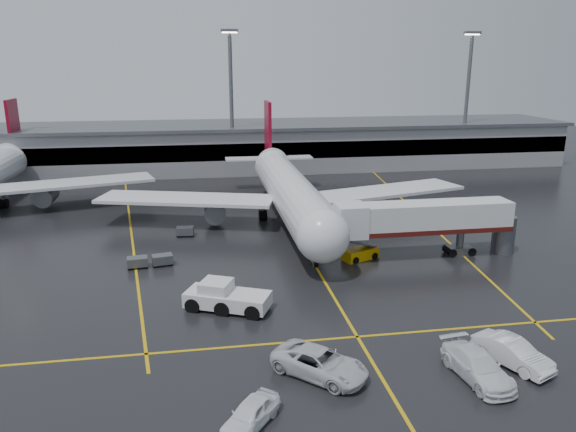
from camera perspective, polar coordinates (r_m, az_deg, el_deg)
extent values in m
plane|color=black|center=(62.20, 1.52, -2.97)|extent=(220.00, 220.00, 0.00)
cube|color=gold|center=(62.20, 1.52, -2.96)|extent=(0.25, 90.00, 0.02)
cube|color=gold|center=(42.52, 7.23, -12.37)|extent=(60.00, 0.25, 0.02)
cube|color=gold|center=(71.25, -16.06, -1.14)|extent=(9.99, 69.35, 0.02)
cube|color=gold|center=(76.51, 13.44, 0.19)|extent=(7.57, 69.64, 0.02)
cube|color=gray|center=(107.62, -3.31, 7.19)|extent=(120.00, 18.00, 8.00)
cube|color=black|center=(98.90, -2.76, 6.74)|extent=(120.00, 0.40, 3.00)
cube|color=#595B60|center=(107.07, -3.35, 9.47)|extent=(122.00, 19.00, 0.60)
cylinder|color=#595B60|center=(100.31, -5.91, 11.40)|extent=(0.70, 0.70, 25.00)
cube|color=#595B60|center=(100.17, -6.12, 18.66)|extent=(3.00, 1.20, 0.50)
cube|color=#FFE5B2|center=(100.15, -6.12, 18.49)|extent=(2.60, 0.90, 0.20)
cylinder|color=#595B60|center=(112.45, 18.10, 11.19)|extent=(0.70, 0.70, 25.00)
cube|color=#595B60|center=(112.33, 18.68, 17.64)|extent=(3.00, 1.20, 0.50)
cube|color=#FFE5B2|center=(112.31, 18.66, 17.49)|extent=(2.60, 0.90, 0.20)
cylinder|color=silver|center=(68.62, 0.29, 2.47)|extent=(5.20, 36.00, 5.20)
sphere|color=silver|center=(51.60, 3.64, -2.07)|extent=(5.20, 5.20, 5.20)
cone|color=silver|center=(88.86, -1.99, 5.92)|extent=(4.94, 8.00, 4.94)
cube|color=maroon|center=(89.14, -2.11, 9.13)|extent=(0.50, 5.50, 8.50)
cube|color=silver|center=(88.83, -1.99, 6.04)|extent=(14.00, 3.00, 0.25)
cube|color=silver|center=(69.85, -10.57, 1.76)|extent=(22.80, 11.83, 0.40)
cube|color=silver|center=(73.91, 10.02, 2.56)|extent=(22.80, 11.83, 0.40)
cylinder|color=#595B60|center=(69.23, -7.63, 0.57)|extent=(2.60, 4.50, 2.60)
cylinder|color=#595B60|center=(72.24, 7.60, 1.21)|extent=(2.60, 4.50, 2.60)
cylinder|color=#595B60|center=(55.40, 2.89, -4.28)|extent=(0.56, 0.56, 2.00)
cylinder|color=#595B60|center=(71.85, -2.63, 0.43)|extent=(0.56, 0.56, 2.00)
cylinder|color=#595B60|center=(72.84, 2.37, 0.65)|extent=(0.56, 0.56, 2.00)
cylinder|color=black|center=(55.59, 2.88, -4.81)|extent=(0.40, 1.10, 1.10)
cylinder|color=black|center=(71.97, -2.63, 0.09)|extent=(1.00, 1.40, 1.40)
cylinder|color=black|center=(72.96, 2.37, 0.31)|extent=(1.00, 1.40, 1.40)
cone|color=silver|center=(104.63, -26.51, 5.77)|extent=(4.94, 8.00, 4.94)
cube|color=maroon|center=(104.98, -26.69, 8.49)|extent=(0.50, 5.50, 8.50)
cube|color=silver|center=(104.60, -26.52, 5.88)|extent=(14.00, 3.00, 0.25)
cube|color=silver|center=(83.45, -21.51, 3.20)|extent=(22.80, 11.83, 0.40)
cylinder|color=#595B60|center=(83.61, -23.89, 1.98)|extent=(2.60, 4.50, 2.60)
cylinder|color=#595B60|center=(87.49, -27.49, 1.43)|extent=(0.56, 0.56, 2.00)
cylinder|color=black|center=(87.59, -27.46, 1.15)|extent=(1.00, 1.40, 1.40)
cube|color=silver|center=(58.89, 14.22, -0.07)|extent=(18.00, 3.20, 3.00)
cube|color=#46100D|center=(59.25, 14.13, -1.28)|extent=(18.00, 3.30, 0.50)
cube|color=silver|center=(56.17, 6.52, -0.44)|extent=(3.00, 3.40, 3.30)
cylinder|color=#595B60|center=(61.39, 17.47, -2.50)|extent=(0.80, 0.80, 3.00)
cube|color=#595B60|center=(61.71, 17.39, -3.43)|extent=(2.60, 1.60, 0.90)
cylinder|color=#595B60|center=(63.62, 21.54, -1.78)|extent=(2.40, 2.40, 4.00)
cylinder|color=black|center=(61.23, 16.47, -3.50)|extent=(0.90, 1.80, 0.90)
cylinder|color=black|center=(62.20, 18.30, -3.36)|extent=(0.90, 1.80, 0.90)
cube|color=silver|center=(46.42, -6.30, -8.59)|extent=(7.54, 5.43, 1.20)
cube|color=silver|center=(46.37, -7.50, -7.31)|extent=(3.18, 3.18, 1.00)
cube|color=black|center=(46.37, -7.50, -7.31)|extent=(2.86, 2.86, 0.90)
cylinder|color=black|center=(47.51, -9.25, -8.58)|extent=(2.42, 3.27, 1.30)
cylinder|color=black|center=(46.57, -6.29, -8.98)|extent=(2.42, 3.27, 1.30)
cylinder|color=black|center=(45.76, -3.20, -9.37)|extent=(2.42, 3.27, 1.30)
cube|color=#D09705|center=(57.99, 7.55, -3.91)|extent=(4.14, 2.97, 1.17)
cube|color=#595B60|center=(57.62, 7.59, -2.87)|extent=(3.77, 2.33, 1.33)
cylinder|color=black|center=(57.30, 6.56, -4.40)|extent=(1.39, 1.95, 0.74)
cylinder|color=black|center=(58.86, 8.50, -3.92)|extent=(1.39, 1.95, 0.74)
imported|color=silver|center=(37.24, 3.35, -15.05)|extent=(6.80, 6.68, 1.81)
imported|color=white|center=(38.92, 19.13, -14.55)|extent=(3.21, 6.37, 1.77)
imported|color=white|center=(41.28, 22.32, -13.01)|extent=(4.04, 5.88, 1.83)
imported|color=white|center=(33.00, -3.93, -19.88)|extent=(4.15, 4.63, 1.52)
cube|color=#595B60|center=(57.19, -12.95, -4.40)|extent=(2.21, 1.65, 0.90)
cylinder|color=black|center=(56.80, -13.65, -5.10)|extent=(0.40, 0.20, 0.40)
cylinder|color=black|center=(56.97, -12.05, -4.93)|extent=(0.40, 0.20, 0.40)
cylinder|color=black|center=(57.74, -13.77, -4.76)|extent=(0.40, 0.20, 0.40)
cylinder|color=black|center=(57.90, -12.20, -4.60)|extent=(0.40, 0.20, 0.40)
cube|color=#595B60|center=(57.13, -15.41, -4.60)|extent=(2.15, 1.54, 0.90)
cylinder|color=black|center=(56.82, -16.17, -5.28)|extent=(0.40, 0.20, 0.40)
cylinder|color=black|center=(56.83, -14.55, -5.15)|extent=(0.40, 0.20, 0.40)
cylinder|color=black|center=(57.76, -16.19, -4.93)|extent=(0.40, 0.20, 0.40)
cylinder|color=black|center=(57.77, -14.60, -4.81)|extent=(0.40, 0.20, 0.40)
cube|color=#595B60|center=(66.08, -10.67, -1.52)|extent=(2.09, 1.44, 0.90)
cylinder|color=black|center=(65.83, -11.38, -2.06)|extent=(0.40, 0.20, 0.40)
cylinder|color=black|center=(65.68, -9.99, -2.03)|extent=(0.40, 0.20, 0.40)
cylinder|color=black|center=(66.78, -11.29, -1.80)|extent=(0.40, 0.20, 0.40)
cylinder|color=black|center=(66.63, -9.93, -1.76)|extent=(0.40, 0.20, 0.40)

